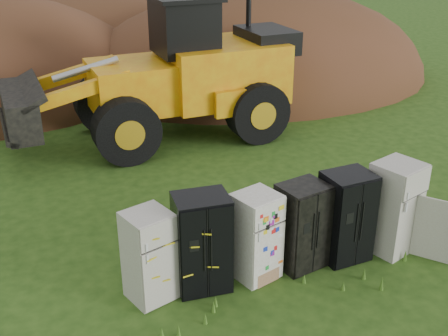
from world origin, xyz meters
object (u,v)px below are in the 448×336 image
Objects in this scene: fridge_black_side at (202,243)px; wheel_loader at (151,72)px; fridge_black_right at (346,216)px; fridge_open_door at (394,207)px; fridge_sticker at (256,236)px; fridge_leftmost at (149,256)px; fridge_dark_mid at (302,226)px.

fridge_black_side is 7.29m from wheel_loader.
fridge_open_door reaches higher than fridge_black_right.
wheel_loader is at bearing 72.59° from fridge_sticker.
fridge_leftmost is 7.45m from wheel_loader.
fridge_black_right is at bearing 156.20° from fridge_open_door.
fridge_open_door is 7.88m from wheel_loader.
fridge_black_right is at bearing -18.23° from fridge_sticker.
fridge_open_door is (1.00, -0.05, 0.04)m from fridge_black_right.
fridge_open_door reaches higher than fridge_dark_mid.
fridge_black_side is 0.21× the size of wheel_loader.
fridge_black_side reaches higher than fridge_sticker.
fridge_black_right is at bearing -19.63° from fridge_leftmost.
fridge_sticker is 0.94× the size of fridge_black_right.
fridge_black_side reaches higher than fridge_leftmost.
wheel_loader reaches higher than fridge_open_door.
fridge_leftmost is 0.89× the size of fridge_open_door.
fridge_open_door reaches higher than fridge_sticker.
fridge_sticker is at bearing 1.67° from fridge_black_side.
fridge_black_side is at bearing 174.75° from fridge_black_right.
fridge_leftmost is 0.20× the size of wheel_loader.
fridge_dark_mid is at bearing 172.72° from fridge_black_right.
wheel_loader reaches higher than fridge_sticker.
fridge_leftmost is 0.92m from fridge_black_side.
fridge_black_right reaches higher than fridge_dark_mid.
fridge_open_door is (2.79, -0.01, 0.09)m from fridge_sticker.
fridge_dark_mid is (0.91, 0.06, 0.00)m from fridge_sticker.
fridge_sticker is at bearing -92.63° from wheel_loader.
fridge_black_right is 7.51m from wheel_loader.
wheel_loader reaches higher than fridge_black_right.
fridge_dark_mid is 0.95× the size of fridge_black_right.
fridge_leftmost is 0.99× the size of fridge_sticker.
fridge_open_door is (3.77, -0.01, 0.03)m from fridge_black_side.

